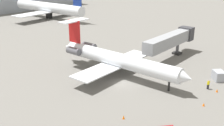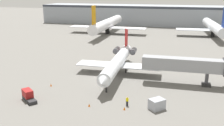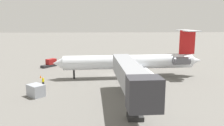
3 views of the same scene
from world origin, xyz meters
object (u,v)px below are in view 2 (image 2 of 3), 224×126
object	(u,v)px
jet_bridge	(193,65)
cargo_container_uld	(157,104)
regional_jet	(118,61)
ground_crew_marshaller	(127,101)
traffic_cone_near	(51,85)
traffic_cone_mid	(89,105)
parked_airliner_west_mid	(214,27)
traffic_cone_far	(124,108)
parked_airliner_west_end	(107,24)
baggage_tug_lead	(28,96)

from	to	relation	value
jet_bridge	cargo_container_uld	distance (m)	14.96
regional_jet	ground_crew_marshaller	distance (m)	17.49
traffic_cone_near	traffic_cone_mid	size ratio (longest dim) A/B	1.00
traffic_cone_near	parked_airliner_west_mid	xyz separation A→B (m)	(37.52, 70.19, 3.94)
ground_crew_marshaller	traffic_cone_near	world-z (taller)	ground_crew_marshaller
traffic_cone_near	traffic_cone_far	distance (m)	18.14
jet_bridge	parked_airliner_west_end	size ratio (longest dim) A/B	0.45
regional_jet	baggage_tug_lead	distance (m)	22.44
traffic_cone_far	parked_airliner_west_mid	world-z (taller)	parked_airliner_west_mid
jet_bridge	traffic_cone_far	xyz separation A→B (m)	(-10.85, -15.22, -3.96)
regional_jet	jet_bridge	bearing A→B (deg)	-9.43
cargo_container_uld	parked_airliner_west_mid	world-z (taller)	parked_airliner_west_mid
regional_jet	traffic_cone_near	size ratio (longest dim) A/B	54.27
regional_jet	traffic_cone_mid	distance (m)	18.62
traffic_cone_mid	parked_airliner_west_mid	xyz separation A→B (m)	(26.56, 76.87, 3.94)
traffic_cone_mid	parked_airliner_west_mid	bearing A→B (deg)	70.94
regional_jet	traffic_cone_mid	size ratio (longest dim) A/B	54.27
traffic_cone_mid	parked_airliner_west_end	world-z (taller)	parked_airliner_west_end
traffic_cone_near	baggage_tug_lead	bearing A→B (deg)	-93.52
traffic_cone_near	traffic_cone_far	xyz separation A→B (m)	(17.02, -6.26, 0.00)
ground_crew_marshaller	traffic_cone_mid	bearing A→B (deg)	-161.51
regional_jet	parked_airliner_west_mid	world-z (taller)	parked_airliner_west_mid
ground_crew_marshaller	parked_airliner_west_end	world-z (taller)	parked_airliner_west_end
jet_bridge	traffic_cone_mid	bearing A→B (deg)	-137.25
cargo_container_uld	parked_airliner_west_end	size ratio (longest dim) A/B	0.07
traffic_cone_far	traffic_cone_near	bearing A→B (deg)	159.80
traffic_cone_mid	parked_airliner_west_mid	size ratio (longest dim) A/B	0.02
regional_jet	traffic_cone_far	distance (m)	19.09
regional_jet	traffic_cone_far	world-z (taller)	regional_jet
traffic_cone_near	parked_airliner_west_mid	bearing A→B (deg)	61.88
parked_airliner_west_mid	parked_airliner_west_end	bearing A→B (deg)	-174.28
jet_bridge	traffic_cone_far	size ratio (longest dim) A/B	33.94
baggage_tug_lead	traffic_cone_far	size ratio (longest dim) A/B	7.32
traffic_cone_mid	traffic_cone_far	world-z (taller)	same
jet_bridge	traffic_cone_mid	xyz separation A→B (m)	(-16.92, -15.64, -3.96)
traffic_cone_near	regional_jet	bearing A→B (deg)	46.01
regional_jet	traffic_cone_mid	bearing A→B (deg)	-91.09
regional_jet	baggage_tug_lead	world-z (taller)	regional_jet
traffic_cone_far	traffic_cone_mid	bearing A→B (deg)	-176.10
baggage_tug_lead	regional_jet	bearing A→B (deg)	58.21
traffic_cone_near	traffic_cone_far	bearing A→B (deg)	-20.20
baggage_tug_lead	cargo_container_uld	size ratio (longest dim) A/B	1.33
traffic_cone_near	parked_airliner_west_mid	size ratio (longest dim) A/B	0.02
jet_bridge	parked_airliner_west_end	xyz separation A→B (m)	(-35.76, 56.68, 0.14)
traffic_cone_far	parked_airliner_west_mid	bearing A→B (deg)	74.99
ground_crew_marshaller	baggage_tug_lead	bearing A→B (deg)	-171.46
traffic_cone_near	traffic_cone_mid	distance (m)	12.83
cargo_container_uld	traffic_cone_near	distance (m)	22.57
jet_bridge	cargo_container_uld	bearing A→B (deg)	-113.22
regional_jet	parked_airliner_west_mid	size ratio (longest dim) A/B	0.82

